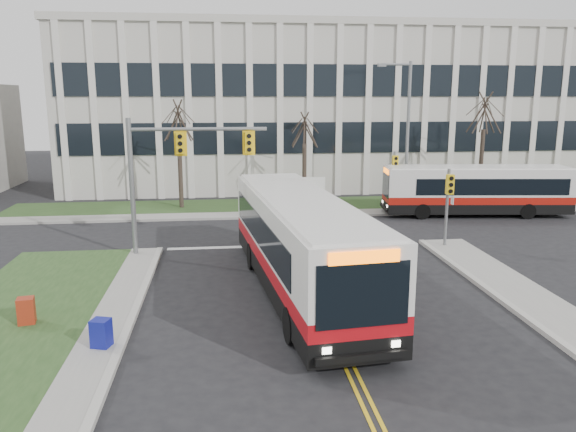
# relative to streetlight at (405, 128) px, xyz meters

# --- Properties ---
(ground) EXTENTS (120.00, 120.00, 0.00)m
(ground) POSITION_rel_streetlight_xyz_m (-8.03, -16.20, -5.19)
(ground) COLOR black
(ground) RESTS_ON ground
(sidewalk_west) EXTENTS (1.20, 26.00, 0.14)m
(sidewalk_west) POSITION_rel_streetlight_xyz_m (-15.03, -21.20, -5.12)
(sidewalk_west) COLOR #9E9B93
(sidewalk_west) RESTS_ON ground
(sidewalk_cross) EXTENTS (44.00, 1.60, 0.14)m
(sidewalk_cross) POSITION_rel_streetlight_xyz_m (-3.03, -1.00, -5.12)
(sidewalk_cross) COLOR #9E9B93
(sidewalk_cross) RESTS_ON ground
(building_lawn) EXTENTS (44.00, 5.00, 0.12)m
(building_lawn) POSITION_rel_streetlight_xyz_m (-3.03, 1.80, -5.13)
(building_lawn) COLOR #28441D
(building_lawn) RESTS_ON ground
(office_building) EXTENTS (40.00, 16.00, 12.00)m
(office_building) POSITION_rel_streetlight_xyz_m (-3.03, 13.80, 0.81)
(office_building) COLOR beige
(office_building) RESTS_ON ground
(mast_arm_signal) EXTENTS (6.11, 0.38, 6.20)m
(mast_arm_signal) POSITION_rel_streetlight_xyz_m (-13.65, -9.04, -0.94)
(mast_arm_signal) COLOR slate
(mast_arm_signal) RESTS_ON ground
(signal_pole_near) EXTENTS (0.34, 0.39, 3.80)m
(signal_pole_near) POSITION_rel_streetlight_xyz_m (-0.83, -9.30, -2.69)
(signal_pole_near) COLOR slate
(signal_pole_near) RESTS_ON ground
(signal_pole_far) EXTENTS (0.34, 0.39, 3.80)m
(signal_pole_far) POSITION_rel_streetlight_xyz_m (-0.83, -0.80, -2.69)
(signal_pole_far) COLOR slate
(signal_pole_far) RESTS_ON ground
(streetlight) EXTENTS (2.15, 0.25, 9.20)m
(streetlight) POSITION_rel_streetlight_xyz_m (0.00, 0.00, 0.00)
(streetlight) COLOR slate
(streetlight) RESTS_ON ground
(directory_sign) EXTENTS (1.50, 0.12, 2.00)m
(directory_sign) POSITION_rel_streetlight_xyz_m (-5.53, 1.30, -4.02)
(directory_sign) COLOR slate
(directory_sign) RESTS_ON ground
(tree_left) EXTENTS (1.80, 1.80, 7.70)m
(tree_left) POSITION_rel_streetlight_xyz_m (-14.03, 1.80, 0.32)
(tree_left) COLOR #42352B
(tree_left) RESTS_ON ground
(tree_mid) EXTENTS (1.80, 1.80, 6.82)m
(tree_mid) POSITION_rel_streetlight_xyz_m (-6.03, 2.00, -0.31)
(tree_mid) COLOR #42352B
(tree_mid) RESTS_ON ground
(tree_right) EXTENTS (1.80, 1.80, 8.25)m
(tree_right) POSITION_rel_streetlight_xyz_m (5.97, 1.80, 0.71)
(tree_right) COLOR #42352B
(tree_right) RESTS_ON ground
(bus_main) EXTENTS (4.18, 13.34, 3.50)m
(bus_main) POSITION_rel_streetlight_xyz_m (-8.54, -14.64, -3.45)
(bus_main) COLOR silver
(bus_main) RESTS_ON ground
(bus_cross) EXTENTS (11.19, 3.56, 2.93)m
(bus_cross) POSITION_rel_streetlight_xyz_m (3.89, -2.20, -3.73)
(bus_cross) COLOR silver
(bus_cross) RESTS_ON ground
(newspaper_box_blue) EXTENTS (0.61, 0.58, 0.95)m
(newspaper_box_blue) POSITION_rel_streetlight_xyz_m (-14.83, -18.81, -4.72)
(newspaper_box_blue) COLOR navy
(newspaper_box_blue) RESTS_ON ground
(newspaper_box_red) EXTENTS (0.57, 0.53, 0.95)m
(newspaper_box_red) POSITION_rel_streetlight_xyz_m (-17.53, -16.78, -4.72)
(newspaper_box_red) COLOR maroon
(newspaper_box_red) RESTS_ON ground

